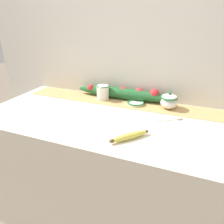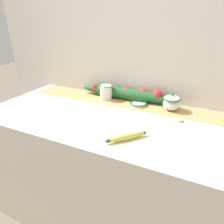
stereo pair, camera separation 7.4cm
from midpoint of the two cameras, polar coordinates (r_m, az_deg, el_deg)
ground_plane at (r=1.81m, az=0.06°, el=-26.53°), size 12.00×12.00×0.00m
countertop at (r=1.50m, az=0.06°, el=-16.12°), size 1.59×0.75×0.86m
back_wall at (r=1.52m, az=6.66°, el=16.42°), size 2.39×0.04×2.40m
table_runner at (r=1.48m, az=4.36°, el=2.92°), size 1.46×0.21×0.00m
cream_pitcher at (r=1.51m, az=-0.28°, el=5.85°), size 0.10×0.12×0.11m
sugar_bowl at (r=1.39m, az=18.13°, el=2.58°), size 0.11×0.11×0.12m
small_dish at (r=1.43m, az=8.92°, el=2.36°), size 0.12×0.12×0.02m
banana at (r=1.02m, az=6.31°, el=-7.06°), size 0.17×0.19×0.03m
spoon at (r=1.27m, az=20.18°, el=-2.44°), size 0.16×0.12×0.01m
poinsettia_garland at (r=1.52m, az=5.37°, el=5.32°), size 0.75×0.09×0.10m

